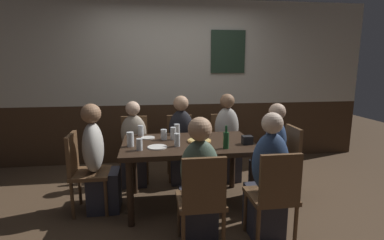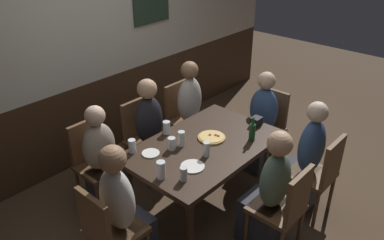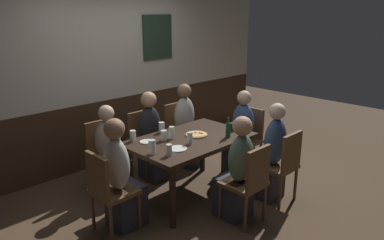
{
  "view_description": "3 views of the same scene",
  "coord_description": "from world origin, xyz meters",
  "px_view_note": "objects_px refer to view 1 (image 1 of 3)",
  "views": [
    {
      "loc": [
        -0.41,
        -3.17,
        1.61
      ],
      "look_at": [
        0.06,
        0.13,
        0.97
      ],
      "focal_mm": 27.56,
      "sensor_mm": 36.0,
      "label": 1
    },
    {
      "loc": [
        -2.36,
        -1.95,
        2.64
      ],
      "look_at": [
        -0.23,
        -0.05,
        1.11
      ],
      "focal_mm": 35.87,
      "sensor_mm": 36.0,
      "label": 2
    },
    {
      "loc": [
        -2.9,
        -2.96,
        2.2
      ],
      "look_at": [
        0.18,
        0.14,
        0.9
      ],
      "focal_mm": 34.6,
      "sensor_mm": 36.0,
      "label": 3
    }
  ],
  "objects_px": {
    "highball_clear": "(130,140)",
    "condiment_caddy": "(247,140)",
    "person_right_near": "(267,185)",
    "pint_glass_stout": "(177,130)",
    "person_head_west": "(99,166)",
    "pint_glass_pale": "(139,145)",
    "chair_mid_far": "(180,143)",
    "plate_white_large": "(157,147)",
    "tumbler_short": "(173,134)",
    "pint_glass_amber": "(164,135)",
    "beer_glass_half": "(141,131)",
    "person_left_far": "(134,150)",
    "person_right_far": "(227,143)",
    "beer_glass_tall": "(177,140)",
    "dining_table": "(188,150)",
    "chair_head_east": "(284,159)",
    "chair_head_west": "(83,168)",
    "chair_right_near": "(274,193)",
    "person_mid_near": "(199,189)",
    "pizza": "(199,141)",
    "person_head_east": "(271,160)",
    "plate_white_small": "(148,138)",
    "person_mid_far": "(182,145)",
    "beer_bottle_green": "(226,140)",
    "chair_right_far": "(224,141)",
    "chair_mid_near": "(202,197)"
  },
  "relations": [
    {
      "from": "person_left_far",
      "to": "highball_clear",
      "type": "height_order",
      "value": "person_left_far"
    },
    {
      "from": "beer_bottle_green",
      "to": "chair_right_far",
      "type": "bearing_deg",
      "value": 76.27
    },
    {
      "from": "beer_glass_tall",
      "to": "dining_table",
      "type": "bearing_deg",
      "value": 45.44
    },
    {
      "from": "person_right_far",
      "to": "highball_clear",
      "type": "bearing_deg",
      "value": -147.99
    },
    {
      "from": "beer_bottle_green",
      "to": "plate_white_small",
      "type": "xyz_separation_m",
      "value": [
        -0.81,
        0.54,
        -0.09
      ]
    },
    {
      "from": "chair_head_west",
      "to": "pint_glass_stout",
      "type": "xyz_separation_m",
      "value": [
        1.06,
        0.41,
        0.3
      ]
    },
    {
      "from": "chair_head_east",
      "to": "person_mid_far",
      "type": "height_order",
      "value": "person_mid_far"
    },
    {
      "from": "chair_mid_far",
      "to": "person_right_far",
      "type": "relative_size",
      "value": 0.73
    },
    {
      "from": "chair_right_near",
      "to": "beer_glass_half",
      "type": "height_order",
      "value": "chair_right_near"
    },
    {
      "from": "person_right_near",
      "to": "pint_glass_stout",
      "type": "height_order",
      "value": "person_right_near"
    },
    {
      "from": "person_left_far",
      "to": "chair_head_west",
      "type": "bearing_deg",
      "value": -124.98
    },
    {
      "from": "beer_glass_tall",
      "to": "chair_right_near",
      "type": "bearing_deg",
      "value": -43.54
    },
    {
      "from": "beer_bottle_green",
      "to": "plate_white_small",
      "type": "bearing_deg",
      "value": 146.14
    },
    {
      "from": "pint_glass_pale",
      "to": "person_left_far",
      "type": "bearing_deg",
      "value": 96.71
    },
    {
      "from": "chair_right_near",
      "to": "pint_glass_stout",
      "type": "distance_m",
      "value": 1.51
    },
    {
      "from": "chair_mid_far",
      "to": "pint_glass_stout",
      "type": "bearing_deg",
      "value": -100.81
    },
    {
      "from": "chair_head_east",
      "to": "person_head_east",
      "type": "bearing_deg",
      "value": 180.0
    },
    {
      "from": "person_right_far",
      "to": "pint_glass_pale",
      "type": "xyz_separation_m",
      "value": [
        -1.17,
        -0.95,
        0.28
      ]
    },
    {
      "from": "chair_head_west",
      "to": "condiment_caddy",
      "type": "bearing_deg",
      "value": -5.09
    },
    {
      "from": "chair_right_far",
      "to": "tumbler_short",
      "type": "height_order",
      "value": "tumbler_short"
    },
    {
      "from": "person_head_west",
      "to": "person_mid_near",
      "type": "bearing_deg",
      "value": -36.18
    },
    {
      "from": "highball_clear",
      "to": "plate_white_large",
      "type": "xyz_separation_m",
      "value": [
        0.28,
        -0.09,
        -0.06
      ]
    },
    {
      "from": "chair_head_west",
      "to": "highball_clear",
      "type": "height_order",
      "value": "highball_clear"
    },
    {
      "from": "highball_clear",
      "to": "pint_glass_stout",
      "type": "bearing_deg",
      "value": 41.67
    },
    {
      "from": "tumbler_short",
      "to": "person_mid_near",
      "type": "bearing_deg",
      "value": -79.74
    },
    {
      "from": "dining_table",
      "to": "pint_glass_stout",
      "type": "distance_m",
      "value": 0.44
    },
    {
      "from": "chair_mid_far",
      "to": "person_right_near",
      "type": "height_order",
      "value": "person_right_near"
    },
    {
      "from": "pint_glass_pale",
      "to": "tumbler_short",
      "type": "distance_m",
      "value": 0.53
    },
    {
      "from": "dining_table",
      "to": "pint_glass_amber",
      "type": "xyz_separation_m",
      "value": [
        -0.26,
        0.17,
        0.14
      ]
    },
    {
      "from": "chair_head_east",
      "to": "beer_glass_tall",
      "type": "bearing_deg",
      "value": -173.77
    },
    {
      "from": "chair_head_west",
      "to": "tumbler_short",
      "type": "bearing_deg",
      "value": 8.36
    },
    {
      "from": "person_head_west",
      "to": "plate_white_large",
      "type": "height_order",
      "value": "person_head_west"
    },
    {
      "from": "person_right_far",
      "to": "beer_glass_half",
      "type": "relative_size",
      "value": 9.49
    },
    {
      "from": "person_mid_far",
      "to": "plate_white_small",
      "type": "bearing_deg",
      "value": -133.65
    },
    {
      "from": "pint_glass_stout",
      "to": "chair_mid_far",
      "type": "bearing_deg",
      "value": 79.19
    },
    {
      "from": "pint_glass_amber",
      "to": "tumbler_short",
      "type": "bearing_deg",
      "value": -10.64
    },
    {
      "from": "pint_glass_amber",
      "to": "beer_glass_half",
      "type": "distance_m",
      "value": 0.36
    },
    {
      "from": "dining_table",
      "to": "tumbler_short",
      "type": "relative_size",
      "value": 10.02
    },
    {
      "from": "chair_head_west",
      "to": "person_right_far",
      "type": "height_order",
      "value": "person_right_far"
    },
    {
      "from": "tumbler_short",
      "to": "chair_head_east",
      "type": "bearing_deg",
      "value": -6.37
    },
    {
      "from": "chair_mid_far",
      "to": "plate_white_large",
      "type": "height_order",
      "value": "chair_mid_far"
    },
    {
      "from": "plate_white_small",
      "to": "chair_head_west",
      "type": "bearing_deg",
      "value": -160.19
    },
    {
      "from": "person_head_west",
      "to": "pint_glass_pale",
      "type": "height_order",
      "value": "person_head_west"
    },
    {
      "from": "beer_glass_half",
      "to": "person_head_east",
      "type": "bearing_deg",
      "value": -14.69
    },
    {
      "from": "pint_glass_stout",
      "to": "pizza",
      "type": "bearing_deg",
      "value": -60.91
    },
    {
      "from": "chair_mid_near",
      "to": "pizza",
      "type": "xyz_separation_m",
      "value": [
        0.13,
        0.9,
        0.26
      ]
    },
    {
      "from": "person_left_far",
      "to": "pizza",
      "type": "bearing_deg",
      "value": -42.45
    },
    {
      "from": "highball_clear",
      "to": "condiment_caddy",
      "type": "height_order",
      "value": "highball_clear"
    },
    {
      "from": "person_head_east",
      "to": "person_left_far",
      "type": "height_order",
      "value": "person_head_east"
    },
    {
      "from": "chair_head_east",
      "to": "condiment_caddy",
      "type": "distance_m",
      "value": 0.61
    }
  ]
}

